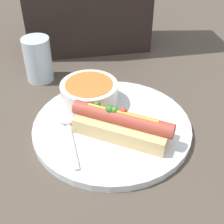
{
  "coord_description": "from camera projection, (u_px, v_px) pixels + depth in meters",
  "views": [
    {
      "loc": [
        -0.08,
        -0.44,
        0.39
      ],
      "look_at": [
        0.0,
        0.0,
        0.04
      ],
      "focal_mm": 50.0,
      "sensor_mm": 36.0,
      "label": 1
    }
  ],
  "objects": [
    {
      "name": "spoon",
      "position": [
        68.0,
        123.0,
        0.57
      ],
      "size": [
        0.04,
        0.16,
        0.01
      ],
      "rotation": [
        0.0,
        0.0,
        1.63
      ],
      "color": "#B7B7BC",
      "rests_on": "dinner_plate"
    },
    {
      "name": "soup_bowl",
      "position": [
        89.0,
        93.0,
        0.61
      ],
      "size": [
        0.11,
        0.11,
        0.05
      ],
      "color": "silver",
      "rests_on": "dinner_plate"
    },
    {
      "name": "drinking_glass",
      "position": [
        38.0,
        60.0,
        0.7
      ],
      "size": [
        0.06,
        0.06,
        0.1
      ],
      "color": "silver",
      "rests_on": "ground_plane"
    },
    {
      "name": "ground_plane",
      "position": [
        112.0,
        129.0,
        0.59
      ],
      "size": [
        4.0,
        4.0,
        0.0
      ],
      "primitive_type": "plane",
      "color": "#4C4238"
    },
    {
      "name": "hot_dog",
      "position": [
        122.0,
        125.0,
        0.54
      ],
      "size": [
        0.17,
        0.14,
        0.06
      ],
      "rotation": [
        0.0,
        0.0,
        -0.57
      ],
      "color": "#E5C17F",
      "rests_on": "dinner_plate"
    },
    {
      "name": "dinner_plate",
      "position": [
        112.0,
        127.0,
        0.58
      ],
      "size": [
        0.29,
        0.29,
        0.01
      ],
      "color": "white",
      "rests_on": "ground_plane"
    }
  ]
}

